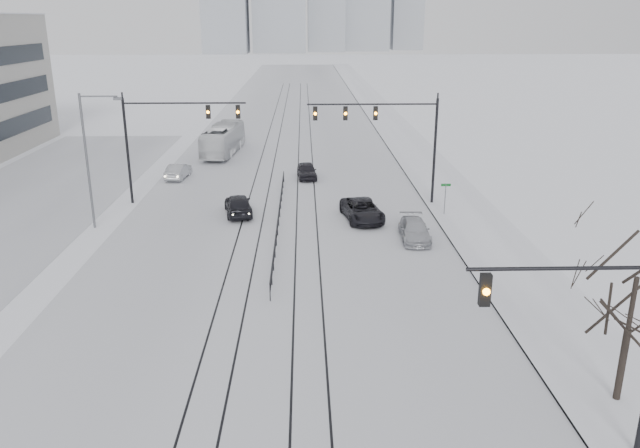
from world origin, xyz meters
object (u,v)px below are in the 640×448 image
at_px(traffic_mast_near, 606,331).
at_px(bare_tree, 635,291).
at_px(sedan_nb_front, 362,210).
at_px(sedan_nb_far, 307,171).
at_px(sedan_sb_outer, 178,171).
at_px(box_truck, 223,140).
at_px(sedan_nb_right, 415,230).
at_px(sedan_sb_inner, 238,205).

bearing_deg(traffic_mast_near, bare_tree, 51.24).
height_order(sedan_nb_front, sedan_nb_far, sedan_nb_front).
relative_size(sedan_sb_outer, box_truck, 0.37).
height_order(sedan_nb_far, box_truck, box_truck).
xyz_separation_m(bare_tree, sedan_sb_outer, (-22.59, 34.62, -3.83)).
bearing_deg(sedan_nb_far, box_truck, 124.26).
bearing_deg(sedan_sb_outer, sedan_nb_right, 143.09).
bearing_deg(bare_tree, sedan_nb_front, 108.44).
relative_size(sedan_nb_front, sedan_nb_right, 1.18).
height_order(sedan_nb_front, box_truck, box_truck).
distance_m(sedan_sb_inner, sedan_nb_right, 13.09).
relative_size(bare_tree, sedan_sb_outer, 1.52).
xyz_separation_m(bare_tree, box_truck, (-19.85, 45.19, -2.99)).
height_order(sedan_nb_right, sedan_nb_far, sedan_nb_far).
height_order(sedan_sb_inner, sedan_sb_outer, sedan_sb_inner).
distance_m(bare_tree, sedan_nb_right, 18.90).
xyz_separation_m(sedan_sb_outer, sedan_nb_far, (11.39, -0.18, 0.01)).
xyz_separation_m(sedan_sb_inner, sedan_nb_far, (5.01, 10.81, -0.09)).
xyz_separation_m(sedan_sb_inner, sedan_nb_right, (11.80, -5.67, -0.14)).
bearing_deg(sedan_nb_right, traffic_mast_near, -82.52).
bearing_deg(traffic_mast_near, sedan_nb_right, 95.45).
xyz_separation_m(sedan_sb_inner, box_truck, (-3.65, 21.56, 0.74)).
relative_size(sedan_sb_inner, sedan_sb_outer, 1.12).
bearing_deg(sedan_sb_inner, sedan_nb_front, 160.15).
height_order(sedan_nb_right, box_truck, box_truck).
distance_m(sedan_sb_outer, sedan_nb_front, 19.64).
xyz_separation_m(sedan_nb_front, box_truck, (-12.46, 23.01, 0.79)).
xyz_separation_m(sedan_sb_outer, sedan_nb_right, (18.18, -16.66, -0.03)).
height_order(traffic_mast_near, box_truck, traffic_mast_near).
height_order(sedan_sb_inner, sedan_nb_front, sedan_sb_inner).
relative_size(bare_tree, box_truck, 0.56).
height_order(traffic_mast_near, sedan_nb_right, traffic_mast_near).
height_order(sedan_sb_inner, sedan_nb_far, sedan_sb_inner).
height_order(sedan_nb_front, sedan_nb_right, sedan_nb_front).
bearing_deg(sedan_nb_right, sedan_sb_inner, 156.37).
distance_m(sedan_sb_inner, box_truck, 21.88).
relative_size(traffic_mast_near, box_truck, 0.65).
bearing_deg(sedan_sb_inner, sedan_nb_right, 143.86).
bearing_deg(box_truck, sedan_nb_right, 125.16).
bearing_deg(sedan_nb_front, sedan_nb_far, 98.56).
bearing_deg(bare_tree, sedan_nb_right, 103.80).
relative_size(traffic_mast_near, sedan_nb_right, 1.61).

